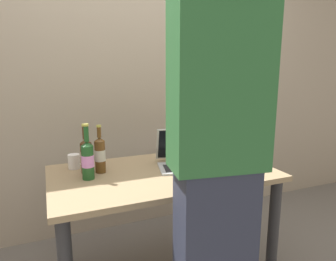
% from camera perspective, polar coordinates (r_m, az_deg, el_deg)
% --- Properties ---
extents(desk, '(1.34, 0.76, 0.75)m').
position_cam_1_polar(desk, '(1.91, -1.00, -11.11)').
color(desk, '#9E8460').
rests_on(desk, ground).
extents(laptop, '(0.42, 0.40, 0.23)m').
position_cam_1_polar(laptop, '(1.95, 3.24, -5.09)').
color(laptop, '#B7BABC').
rests_on(laptop, desk).
extents(beer_bottle_green, '(0.06, 0.06, 0.29)m').
position_cam_1_polar(beer_bottle_green, '(1.85, -12.80, -4.41)').
color(beer_bottle_green, brown).
rests_on(beer_bottle_green, desk).
extents(beer_bottle_brown, '(0.07, 0.07, 0.32)m').
position_cam_1_polar(beer_bottle_brown, '(1.75, -15.04, -5.27)').
color(beer_bottle_brown, '#1E5123').
rests_on(beer_bottle_brown, desk).
extents(beer_bottle_dark, '(0.07, 0.07, 0.30)m').
position_cam_1_polar(beer_bottle_dark, '(1.86, -15.29, -4.41)').
color(beer_bottle_dark, '#472B14').
rests_on(beer_bottle_dark, desk).
extents(person_figure, '(0.42, 0.31, 1.87)m').
position_cam_1_polar(person_figure, '(1.30, 9.24, -6.84)').
color(person_figure, '#2D3347').
rests_on(person_figure, ground).
extents(coffee_mug, '(0.11, 0.07, 0.09)m').
position_cam_1_polar(coffee_mug, '(1.98, -17.37, -5.62)').
color(coffee_mug, white).
rests_on(coffee_mug, desk).
extents(back_wall, '(6.00, 0.10, 2.60)m').
position_cam_1_polar(back_wall, '(2.57, -8.11, 9.99)').
color(back_wall, tan).
rests_on(back_wall, ground).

